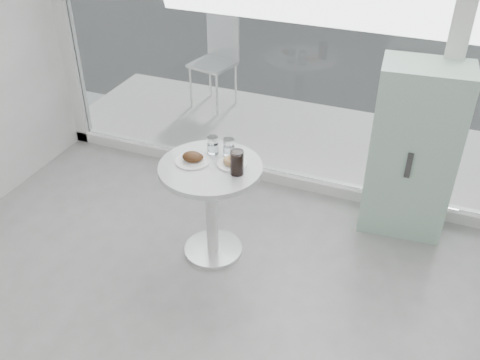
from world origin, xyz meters
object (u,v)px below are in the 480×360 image
at_px(water_tumbler_b, 229,148).
at_px(cola_glass, 237,163).
at_px(patio_chair, 217,56).
at_px(main_table, 211,192).
at_px(plate_fritter, 193,158).
at_px(mint_cabinet, 413,151).
at_px(water_tumbler_a, 213,146).
at_px(plate_donut, 232,162).

distance_m(water_tumbler_b, cola_glass, 0.25).
bearing_deg(patio_chair, main_table, -54.77).
distance_m(patio_chair, plate_fritter, 2.47).
xyz_separation_m(patio_chair, plate_fritter, (0.85, -2.31, 0.19)).
relative_size(mint_cabinet, water_tumbler_b, 10.61).
relative_size(mint_cabinet, plate_fritter, 5.64).
bearing_deg(water_tumbler_b, main_table, -109.78).
bearing_deg(cola_glass, water_tumbler_a, 144.49).
xyz_separation_m(mint_cabinet, patio_chair, (-2.24, 1.43, -0.07)).
bearing_deg(water_tumbler_a, plate_fritter, -116.71).
bearing_deg(plate_donut, mint_cabinet, 35.82).
relative_size(plate_donut, water_tumbler_a, 1.61).
distance_m(plate_fritter, cola_glass, 0.34).
xyz_separation_m(main_table, water_tumbler_a, (-0.05, 0.16, 0.28)).
xyz_separation_m(plate_fritter, water_tumbler_b, (0.19, 0.18, 0.03)).
distance_m(plate_fritter, water_tumbler_a, 0.18).
distance_m(plate_fritter, water_tumbler_b, 0.26).
bearing_deg(mint_cabinet, patio_chair, 142.38).
bearing_deg(cola_glass, patio_chair, 116.93).
xyz_separation_m(plate_fritter, cola_glass, (0.34, -0.03, 0.06)).
bearing_deg(main_table, cola_glass, -6.66).
distance_m(plate_fritter, plate_donut, 0.27).
height_order(plate_fritter, water_tumbler_a, water_tumbler_a).
height_order(patio_chair, water_tumbler_a, patio_chair).
xyz_separation_m(mint_cabinet, plate_donut, (-1.13, -0.81, 0.11)).
height_order(main_table, water_tumbler_b, water_tumbler_b).
xyz_separation_m(mint_cabinet, water_tumbler_b, (-1.20, -0.70, 0.15)).
xyz_separation_m(water_tumbler_b, cola_glass, (0.14, -0.20, 0.03)).
bearing_deg(main_table, plate_fritter, 179.08).
bearing_deg(cola_glass, plate_fritter, 175.54).
height_order(main_table, cola_glass, cola_glass).
bearing_deg(main_table, plate_donut, 26.65).
distance_m(mint_cabinet, plate_fritter, 1.65).
relative_size(patio_chair, plate_fritter, 4.06).
bearing_deg(plate_fritter, water_tumbler_a, 63.29).
relative_size(patio_chair, water_tumbler_b, 7.64).
bearing_deg(main_table, patio_chair, 112.94).
relative_size(mint_cabinet, patio_chair, 1.39).
distance_m(patio_chair, water_tumbler_a, 2.35).
height_order(water_tumbler_b, cola_glass, cola_glass).
height_order(plate_donut, cola_glass, cola_glass).
bearing_deg(water_tumbler_b, plate_fritter, -137.88).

